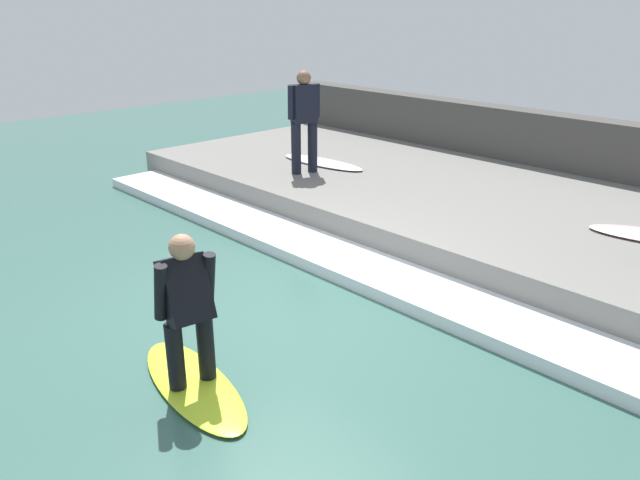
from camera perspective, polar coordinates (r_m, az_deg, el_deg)
ground_plane at (r=7.03m, az=-3.13°, el=-6.41°), size 28.00×28.00×0.00m
concrete_ledge at (r=9.80m, az=14.82°, el=2.52°), size 4.40×12.50×0.46m
back_wall at (r=11.78m, az=21.45°, el=7.20°), size 0.50×13.13×1.39m
wave_foam_crest at (r=7.85m, az=4.33°, el=-2.75°), size 0.90×11.88×0.15m
surfboard_riding at (r=5.84m, az=-11.48°, el=-12.81°), size 0.85×1.80×0.06m
surfer_riding at (r=5.43m, az=-12.10°, el=-5.70°), size 0.53×0.46×1.40m
surfer_waiting_far at (r=10.57m, az=-1.47°, el=11.23°), size 0.56×0.36×1.71m
surfboard_waiting_far at (r=11.35m, az=0.24°, el=7.12°), size 0.67×1.83×0.06m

